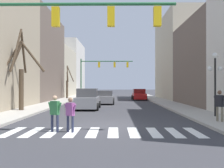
# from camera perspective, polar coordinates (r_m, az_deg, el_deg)

# --- Properties ---
(ground_plane) EXTENTS (240.00, 240.00, 0.00)m
(ground_plane) POSITION_cam_1_polar(r_m,az_deg,el_deg) (13.73, -1.57, -9.01)
(ground_plane) COLOR #38383D
(building_row_left) EXTENTS (6.00, 62.87, 13.98)m
(building_row_left) POSITION_cam_1_polar(r_m,az_deg,el_deg) (40.90, -15.26, 4.91)
(building_row_left) COLOR gray
(building_row_left) RESTS_ON ground_plane
(building_row_right) EXTENTS (6.00, 39.27, 12.37)m
(building_row_right) POSITION_cam_1_polar(r_m,az_deg,el_deg) (29.75, 20.76, 6.37)
(building_row_right) COLOR beige
(building_row_right) RESTS_ON ground_plane
(crosswalk_stripes) EXTENTS (8.55, 2.60, 0.01)m
(crosswalk_stripes) POSITION_cam_1_polar(r_m,az_deg,el_deg) (11.79, -1.96, -10.44)
(crosswalk_stripes) COLOR white
(crosswalk_stripes) RESTS_ON ground_plane
(traffic_signal_near) EXTENTS (8.08, 0.28, 6.00)m
(traffic_signal_near) POSITION_cam_1_polar(r_m,az_deg,el_deg) (11.77, -10.85, 11.61)
(traffic_signal_near) COLOR #236038
(traffic_signal_near) RESTS_ON ground_plane
(traffic_signal_far) EXTENTS (8.19, 0.28, 6.28)m
(traffic_signal_far) POSITION_cam_1_polar(r_m,az_deg,el_deg) (41.11, -2.51, 3.36)
(traffic_signal_far) COLOR #236038
(traffic_signal_far) RESTS_ON ground_plane
(street_lamp_right_corner) EXTENTS (0.95, 0.36, 3.99)m
(street_lamp_right_corner) POSITION_cam_1_polar(r_m,az_deg,el_deg) (17.64, 21.53, 2.67)
(street_lamp_right_corner) COLOR black
(street_lamp_right_corner) RESTS_ON sidewalk_right
(car_driving_away_lane) EXTENTS (2.01, 4.24, 1.59)m
(car_driving_away_lane) POSITION_cam_1_polar(r_m,az_deg,el_deg) (37.68, 5.92, -2.35)
(car_driving_away_lane) COLOR red
(car_driving_away_lane) RESTS_ON ground_plane
(car_parked_left_near) EXTENTS (2.09, 4.47, 1.82)m
(car_parked_left_near) POSITION_cam_1_polar(r_m,az_deg,el_deg) (23.05, -5.30, -3.40)
(car_parked_left_near) COLOR gray
(car_parked_left_near) RESTS_ON ground_plane
(car_at_intersection) EXTENTS (2.15, 4.50, 1.53)m
(car_at_intersection) POSITION_cam_1_polar(r_m,az_deg,el_deg) (29.56, -1.58, -2.95)
(car_at_intersection) COLOR gray
(car_at_intersection) RESTS_ON ground_plane
(pedestrian_waiting_at_curb) EXTENTS (0.47, 0.64, 1.67)m
(pedestrian_waiting_at_curb) POSITION_cam_1_polar(r_m,az_deg,el_deg) (15.16, 22.38, -3.85)
(pedestrian_waiting_at_curb) COLOR #7A705B
(pedestrian_waiting_at_curb) RESTS_ON sidewalk_right
(pedestrian_crossing_street) EXTENTS (0.68, 0.33, 1.63)m
(pedestrian_crossing_street) POSITION_cam_1_polar(r_m,az_deg,el_deg) (11.97, -12.34, -5.63)
(pedestrian_crossing_street) COLOR #282D47
(pedestrian_crossing_street) RESTS_ON ground_plane
(pedestrian_on_left_sidewalk) EXTENTS (0.62, 0.39, 1.54)m
(pedestrian_on_left_sidewalk) POSITION_cam_1_polar(r_m,az_deg,el_deg) (11.83, -9.07, -5.95)
(pedestrian_on_left_sidewalk) COLOR #282D47
(pedestrian_on_left_sidewalk) RESTS_ON ground_plane
(street_tree_right_near) EXTENTS (3.01, 2.88, 6.38)m
(street_tree_right_near) POSITION_cam_1_polar(r_m,az_deg,el_deg) (21.71, -19.16, 2.53)
(street_tree_right_near) COLOR #473828
(street_tree_right_near) RESTS_ON sidewalk_left
(street_tree_left_near) EXTENTS (1.38, 2.42, 5.00)m
(street_tree_left_near) POSITION_cam_1_polar(r_m,az_deg,el_deg) (40.43, -9.65, 0.04)
(street_tree_left_near) COLOR #473828
(street_tree_left_near) RESTS_ON sidewalk_left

